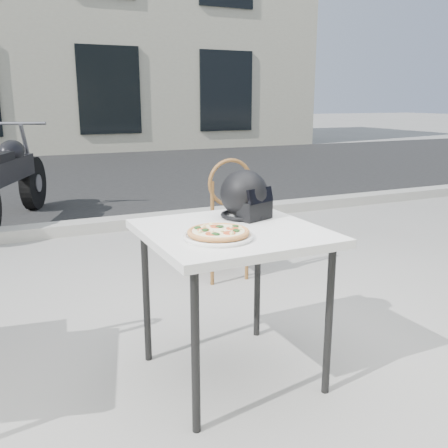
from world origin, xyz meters
name	(u,v)px	position (x,y,z in m)	size (l,w,h in m)	color
ground	(235,353)	(0.00, 0.00, 0.00)	(80.00, 80.00, 0.00)	gray
street_asphalt	(66,178)	(0.00, 7.00, 0.00)	(30.00, 8.00, 0.00)	black
curb	(115,224)	(0.00, 3.00, 0.06)	(30.00, 0.25, 0.12)	#A19F97
building_across	(24,23)	(0.00, 13.99, 3.50)	(16.00, 6.06, 7.00)	beige
cafe_table_main	(232,243)	(-0.12, -0.20, 0.70)	(0.83, 0.83, 0.77)	silver
plate	(218,237)	(-0.25, -0.33, 0.78)	(0.40, 0.40, 0.02)	white
pizza	(218,232)	(-0.25, -0.33, 0.80)	(0.32, 0.32, 0.03)	#D6914E
helmet	(245,197)	(0.05, -0.01, 0.88)	(0.31, 0.32, 0.25)	black
cafe_chair_main	(226,213)	(0.45, 1.10, 0.53)	(0.37, 0.37, 0.96)	brown
motorcycle	(9,181)	(-1.00, 3.74, 0.49)	(0.95, 2.12, 1.11)	black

